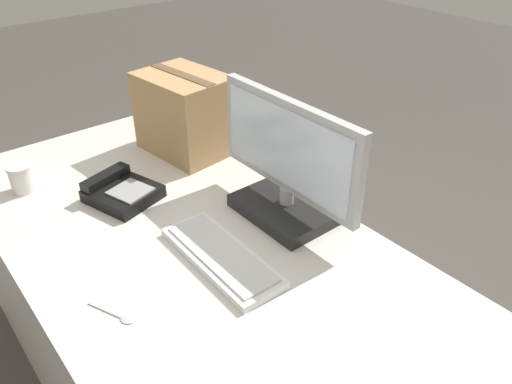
{
  "coord_description": "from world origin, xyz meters",
  "views": [
    {
      "loc": [
        1.02,
        -0.58,
        1.62
      ],
      "look_at": [
        0.11,
        0.16,
        0.87
      ],
      "focal_mm": 35.0,
      "sensor_mm": 36.0,
      "label": 1
    }
  ],
  "objects_px": {
    "paper_cup_left": "(22,178)",
    "spoon": "(118,316)",
    "monitor": "(288,170)",
    "desk_phone": "(121,192)",
    "keyboard": "(221,256)",
    "cardboard_box": "(185,113)"
  },
  "relations": [
    {
      "from": "desk_phone",
      "to": "monitor",
      "type": "bearing_deg",
      "value": 25.11
    },
    {
      "from": "spoon",
      "to": "cardboard_box",
      "type": "xyz_separation_m",
      "value": [
        -0.63,
        0.6,
        0.15
      ]
    },
    {
      "from": "monitor",
      "to": "keyboard",
      "type": "bearing_deg",
      "value": -78.86
    },
    {
      "from": "monitor",
      "to": "cardboard_box",
      "type": "distance_m",
      "value": 0.56
    },
    {
      "from": "desk_phone",
      "to": "spoon",
      "type": "relative_size",
      "value": 1.87
    },
    {
      "from": "desk_phone",
      "to": "paper_cup_left",
      "type": "relative_size",
      "value": 2.61
    },
    {
      "from": "paper_cup_left",
      "to": "spoon",
      "type": "distance_m",
      "value": 0.73
    },
    {
      "from": "monitor",
      "to": "desk_phone",
      "type": "xyz_separation_m",
      "value": [
        -0.4,
        -0.36,
        -0.13
      ]
    },
    {
      "from": "monitor",
      "to": "spoon",
      "type": "relative_size",
      "value": 4.13
    },
    {
      "from": "paper_cup_left",
      "to": "desk_phone",
      "type": "bearing_deg",
      "value": 42.7
    },
    {
      "from": "keyboard",
      "to": "spoon",
      "type": "distance_m",
      "value": 0.32
    },
    {
      "from": "cardboard_box",
      "to": "paper_cup_left",
      "type": "bearing_deg",
      "value": -98.85
    },
    {
      "from": "paper_cup_left",
      "to": "spoon",
      "type": "xyz_separation_m",
      "value": [
        0.72,
        -0.01,
        -0.05
      ]
    },
    {
      "from": "monitor",
      "to": "desk_phone",
      "type": "distance_m",
      "value": 0.56
    },
    {
      "from": "spoon",
      "to": "paper_cup_left",
      "type": "bearing_deg",
      "value": 155.52
    },
    {
      "from": "keyboard",
      "to": "paper_cup_left",
      "type": "height_order",
      "value": "paper_cup_left"
    },
    {
      "from": "monitor",
      "to": "cardboard_box",
      "type": "relative_size",
      "value": 1.57
    },
    {
      "from": "monitor",
      "to": "paper_cup_left",
      "type": "relative_size",
      "value": 5.76
    },
    {
      "from": "keyboard",
      "to": "desk_phone",
      "type": "xyz_separation_m",
      "value": [
        -0.46,
        -0.07,
        0.01
      ]
    },
    {
      "from": "keyboard",
      "to": "cardboard_box",
      "type": "xyz_separation_m",
      "value": [
        -0.62,
        0.29,
        0.14
      ]
    },
    {
      "from": "keyboard",
      "to": "cardboard_box",
      "type": "relative_size",
      "value": 1.15
    },
    {
      "from": "paper_cup_left",
      "to": "spoon",
      "type": "relative_size",
      "value": 0.72
    }
  ]
}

